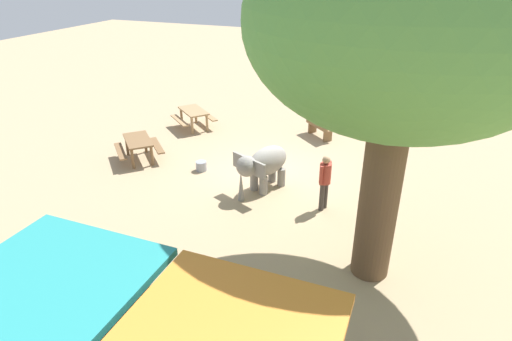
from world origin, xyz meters
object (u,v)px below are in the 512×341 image
Objects in this scene: person_handler at (325,179)px; shade_tree_main at (405,27)px; elephant at (263,164)px; feed_bucket at (201,166)px; picnic_table_far at (194,115)px; picnic_table_near at (138,144)px; wooden_bench at (319,126)px.

shade_tree_main reaches higher than person_handler.
elephant is 5.28× the size of feed_bucket.
person_handler is at bearing 5.59° from picnic_table_far.
feed_bucket is (-2.38, -0.06, -0.43)m from picnic_table_near.
wooden_bench reaches higher than picnic_table_far.
wooden_bench reaches higher than feed_bucket.
picnic_table_near is at bearing -98.47° from wooden_bench.
picnic_table_near is 1.00× the size of picnic_table_far.
shade_tree_main is 9.36m from wooden_bench.
shade_tree_main reaches higher than elephant.
feed_bucket is at bearing -27.66° from shade_tree_main.
person_handler is 4.48m from feed_bucket.
feed_bucket is at bearing 6.18° from person_handler.
person_handler is at bearing -142.24° from picnic_table_near.
picnic_table_far is 4.04m from feed_bucket.
wooden_bench is 3.64× the size of feed_bucket.
shade_tree_main is at bearing 143.73° from person_handler.
picnic_table_near is (8.31, -3.05, -4.68)m from shade_tree_main.
shade_tree_main is at bearing 0.27° from picnic_table_far.
elephant is 5.96m from picnic_table_far.
person_handler is 0.77× the size of picnic_table_far.
wooden_bench is (1.45, -5.21, -0.48)m from person_handler.
feed_bucket is (5.93, -3.11, -5.11)m from shade_tree_main.
picnic_table_near is (5.24, 4.38, 0.12)m from wooden_bench.
picnic_table_near is at bearing -20.14° from shade_tree_main.
person_handler is 6.75m from picnic_table_near.
person_handler is 1.23× the size of wooden_bench.
shade_tree_main is 20.44× the size of feed_bucket.
feed_bucket is at bearing -77.17° from elephant.
elephant is at bearing 168.78° from feed_bucket.
elephant reaches higher than picnic_table_near.
shade_tree_main reaches higher than picnic_table_near.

